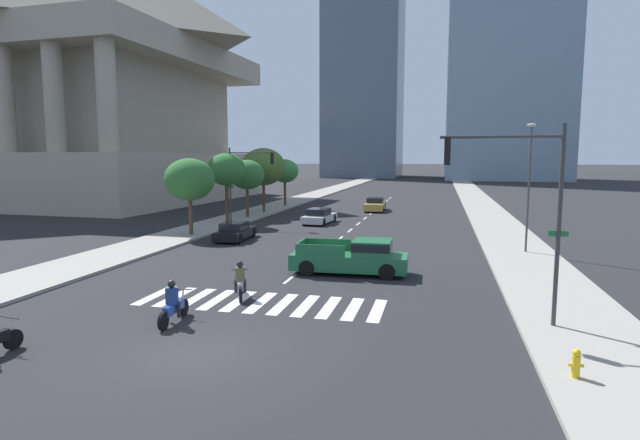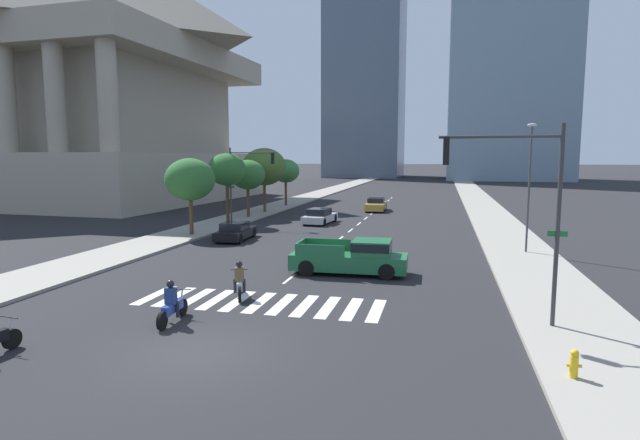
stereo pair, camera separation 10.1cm
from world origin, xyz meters
TOP-DOWN VIEW (x-y plane):
  - ground_plane at (0.00, 0.00)m, footprint 800.00×800.00m
  - sidewalk_east at (11.20, 30.00)m, footprint 4.00×260.00m
  - sidewalk_west at (-11.20, 30.00)m, footprint 4.00×260.00m
  - crosswalk_near at (0.00, 5.23)m, footprint 9.45×2.88m
  - lane_divider_center at (0.00, 33.23)m, footprint 0.14×50.00m
  - motorcycle_trailing at (-1.03, 5.75)m, footprint 1.04×1.95m
  - motorcycle_third at (-2.02, 2.28)m, footprint 0.70×2.15m
  - pickup_truck at (2.74, 10.83)m, footprint 5.55×2.07m
  - sedan_silver_0 at (-3.24, 28.72)m, footprint 2.24×4.53m
  - sedan_black_1 at (-6.74, 18.98)m, footprint 1.95×4.32m
  - sedan_gold_2 at (0.09, 39.90)m, footprint 2.06×4.70m
  - fire_hydrant at (10.00, 0.35)m, footprint 0.36×0.20m
  - traffic_signal_near at (8.99, 4.46)m, footprint 4.04×0.28m
  - traffic_signal_far at (-8.62, 25.87)m, footprint 4.15×0.28m
  - street_lamp_east at (11.50, 18.07)m, footprint 0.50×0.24m
  - street_tree_nearest at (-10.40, 19.76)m, footprint 3.45×3.45m
  - street_tree_second at (-10.40, 26.07)m, footprint 3.10×3.10m
  - street_tree_third at (-10.40, 30.65)m, footprint 3.14×3.14m
  - street_tree_fourth at (-10.40, 35.08)m, footprint 4.31×4.31m
  - street_tree_fifth at (-10.40, 42.18)m, footprint 3.08×3.08m
  - war_memorial at (-37.45, 45.13)m, footprint 34.99×34.99m

SIDE VIEW (x-z plane):
  - ground_plane at x=0.00m, z-range 0.00..0.00m
  - lane_divider_center at x=0.00m, z-range 0.00..0.01m
  - crosswalk_near at x=0.00m, z-range 0.00..0.01m
  - sidewalk_east at x=11.20m, z-range 0.00..0.15m
  - sidewalk_west at x=-11.20m, z-range 0.00..0.15m
  - fire_hydrant at x=10.00m, z-range 0.15..0.87m
  - sedan_black_1 at x=-6.74m, z-range -0.05..1.18m
  - sedan_silver_0 at x=-3.24m, z-range -0.05..1.22m
  - motorcycle_third at x=-2.02m, z-range -0.16..1.33m
  - motorcycle_trailing at x=-1.03m, z-range -0.16..1.33m
  - sedan_gold_2 at x=0.09m, z-range -0.05..1.28m
  - pickup_truck at x=2.74m, z-range -0.02..1.65m
  - street_tree_third at x=-10.40m, z-range 1.38..6.54m
  - street_tree_fifth at x=-10.40m, z-range 1.40..6.57m
  - street_tree_nearest at x=-10.40m, z-range 1.33..6.66m
  - traffic_signal_far at x=-8.62m, z-range 1.25..7.40m
  - street_lamp_east at x=11.50m, z-range 0.74..8.02m
  - traffic_signal_near at x=8.99m, z-range 1.28..7.73m
  - street_tree_second at x=-10.40m, z-range 1.67..7.39m
  - street_tree_fourth at x=-10.40m, z-range 1.45..7.74m
  - war_memorial at x=-37.45m, z-range 0.37..33.73m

